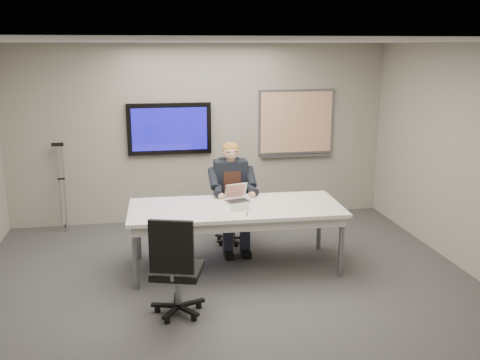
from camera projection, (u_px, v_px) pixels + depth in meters
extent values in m
cube|color=#3A3A3C|center=(234.00, 300.00, 5.95)|extent=(6.00, 6.00, 0.02)
cube|color=silver|center=(233.00, 41.00, 5.26)|extent=(6.00, 6.00, 0.02)
cube|color=#A09B90|center=(201.00, 134.00, 8.47)|extent=(6.00, 0.02, 2.80)
cube|color=#A09B90|center=(334.00, 317.00, 2.75)|extent=(6.00, 0.02, 2.80)
cube|color=white|center=(236.00, 208.00, 6.66)|extent=(2.68, 1.19, 0.04)
cube|color=silver|center=(236.00, 215.00, 6.68)|extent=(2.56, 1.08, 0.11)
cylinder|color=gray|center=(135.00, 258.00, 6.14)|extent=(0.07, 0.07, 0.77)
cylinder|color=gray|center=(341.00, 247.00, 6.49)|extent=(0.07, 0.07, 0.77)
cylinder|color=gray|center=(138.00, 231.00, 7.03)|extent=(0.07, 0.07, 0.77)
cylinder|color=gray|center=(319.00, 222.00, 7.38)|extent=(0.07, 0.07, 0.77)
cube|color=black|center=(169.00, 129.00, 8.31)|extent=(1.30, 0.08, 0.80)
cube|color=#0F0B80|center=(170.00, 129.00, 8.26)|extent=(1.16, 0.01, 0.66)
cube|color=gray|center=(296.00, 122.00, 8.68)|extent=(1.25, 0.04, 1.05)
cube|color=white|center=(296.00, 122.00, 8.66)|extent=(1.18, 0.01, 0.98)
cube|color=gray|center=(296.00, 156.00, 8.78)|extent=(1.18, 0.05, 0.04)
cylinder|color=gray|center=(231.00, 226.00, 7.65)|extent=(0.05, 0.05, 0.32)
cube|color=black|center=(230.00, 215.00, 7.61)|extent=(0.43, 0.43, 0.06)
cube|color=black|center=(229.00, 192.00, 7.73)|extent=(0.37, 0.06, 0.46)
cylinder|color=gray|center=(178.00, 287.00, 5.60)|extent=(0.06, 0.06, 0.38)
cube|color=black|center=(178.00, 270.00, 5.55)|extent=(0.61, 0.61, 0.07)
cube|color=black|center=(171.00, 247.00, 5.24)|extent=(0.44, 0.18, 0.55)
cube|color=black|center=(231.00, 182.00, 7.47)|extent=(0.46, 0.27, 0.63)
cube|color=#361C16|center=(232.00, 182.00, 7.33)|extent=(0.24, 0.03, 0.30)
sphere|color=#DDA587|center=(231.00, 152.00, 7.33)|extent=(0.23, 0.23, 0.23)
ellipsoid|color=brown|center=(231.00, 149.00, 7.34)|extent=(0.24, 0.24, 0.20)
cube|color=silver|center=(238.00, 201.00, 6.83)|extent=(0.35, 0.28, 0.02)
cube|color=black|center=(238.00, 201.00, 6.82)|extent=(0.29, 0.21, 0.00)
cube|color=silver|center=(236.00, 191.00, 6.94)|extent=(0.31, 0.15, 0.20)
cube|color=red|center=(236.00, 191.00, 6.93)|extent=(0.27, 0.13, 0.17)
cylinder|color=black|center=(247.00, 214.00, 6.33)|extent=(0.06, 0.14, 0.01)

